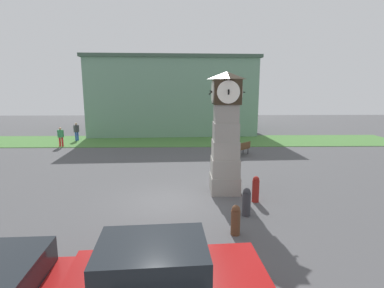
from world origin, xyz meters
TOP-DOWN VIEW (x-y plane):
  - ground_plane at (0.00, 0.00)m, footprint 76.10×76.10m
  - clock_tower at (2.38, 1.08)m, footprint 1.55×1.51m
  - bollard_near_tower at (3.49, -0.13)m, footprint 0.28×0.28m
  - bollard_mid_row at (2.85, -1.46)m, footprint 0.30×0.30m
  - bollard_far_row at (2.22, -2.86)m, footprint 0.30×0.30m
  - car_by_building at (0.18, -6.21)m, footprint 4.09×2.15m
  - bench at (4.48, 8.33)m, footprint 1.51×1.51m
  - pedestrian_near_bench at (-8.81, 14.18)m, footprint 0.42×0.47m
  - pedestrian_crossing_lot at (-9.10, 11.56)m, footprint 0.40×0.24m
  - street_lamp_far_side at (1.52, 17.60)m, footprint 0.50×0.24m
  - warehouse_blue_far at (-0.75, 20.99)m, footprint 16.79×11.75m
  - grass_verge_far at (-3.89, 13.95)m, footprint 45.66×5.50m

SIDE VIEW (x-z plane):
  - ground_plane at x=0.00m, z-range 0.00..0.00m
  - grass_verge_far at x=-3.89m, z-range 0.00..0.04m
  - bollard_far_row at x=2.22m, z-range 0.01..0.99m
  - bench at x=4.48m, z-range 0.07..0.97m
  - bollard_mid_row at x=2.85m, z-range 0.01..1.06m
  - bollard_near_tower at x=3.49m, z-range 0.01..1.09m
  - car_by_building at x=0.18m, z-range 0.01..1.60m
  - pedestrian_crossing_lot at x=-9.10m, z-range 0.10..1.66m
  - pedestrian_near_bench at x=-8.81m, z-range 0.11..1.72m
  - clock_tower at x=2.38m, z-range -0.08..5.18m
  - street_lamp_far_side at x=1.52m, z-range 0.49..6.81m
  - warehouse_blue_far at x=-0.75m, z-range 0.01..7.54m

